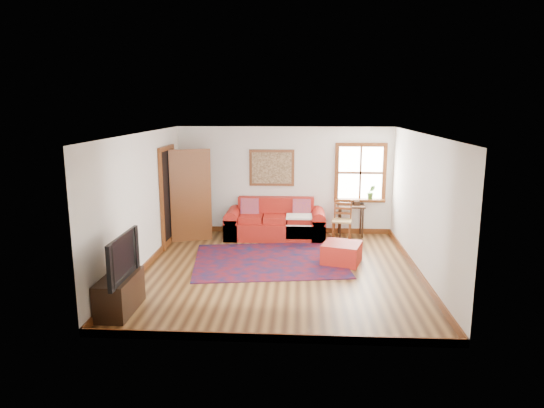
# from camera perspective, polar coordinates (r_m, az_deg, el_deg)

# --- Properties ---
(ground) EXTENTS (5.50, 5.50, 0.00)m
(ground) POSITION_cam_1_polar(r_m,az_deg,el_deg) (8.98, 0.86, -7.86)
(ground) COLOR #432712
(ground) RESTS_ON ground
(room_envelope) EXTENTS (5.04, 5.54, 2.52)m
(room_envelope) POSITION_cam_1_polar(r_m,az_deg,el_deg) (8.59, 0.90, 2.63)
(room_envelope) COLOR silver
(room_envelope) RESTS_ON ground
(window) EXTENTS (1.18, 0.20, 1.38)m
(window) POSITION_cam_1_polar(r_m,az_deg,el_deg) (11.38, 10.50, 2.93)
(window) COLOR white
(window) RESTS_ON ground
(doorway) EXTENTS (0.89, 1.08, 2.14)m
(doorway) POSITION_cam_1_polar(r_m,az_deg,el_deg) (10.73, -10.54, 1.09)
(doorway) COLOR black
(doorway) RESTS_ON ground
(framed_artwork) EXTENTS (1.05, 0.07, 0.85)m
(framed_artwork) POSITION_cam_1_polar(r_m,az_deg,el_deg) (11.28, -0.03, 4.27)
(framed_artwork) COLOR brown
(framed_artwork) RESTS_ON ground
(persian_rug) EXTENTS (3.17, 2.68, 0.02)m
(persian_rug) POSITION_cam_1_polar(r_m,az_deg,el_deg) (9.52, -0.32, -6.64)
(persian_rug) COLOR maroon
(persian_rug) RESTS_ON ground
(red_leather_sofa) EXTENTS (2.26, 0.93, 0.89)m
(red_leather_sofa) POSITION_cam_1_polar(r_m,az_deg,el_deg) (11.11, 0.42, -2.44)
(red_leather_sofa) COLOR #A81E15
(red_leather_sofa) RESTS_ON ground
(red_ottoman) EXTENTS (0.85, 0.85, 0.39)m
(red_ottoman) POSITION_cam_1_polar(r_m,az_deg,el_deg) (9.45, 8.19, -5.72)
(red_ottoman) COLOR #A81E15
(red_ottoman) RESTS_ON ground
(side_table) EXTENTS (0.61, 0.46, 0.73)m
(side_table) POSITION_cam_1_polar(r_m,az_deg,el_deg) (11.31, 9.29, -0.73)
(side_table) COLOR black
(side_table) RESTS_ON ground
(ladder_back_chair) EXTENTS (0.48, 0.47, 0.90)m
(ladder_back_chair) POSITION_cam_1_polar(r_m,az_deg,el_deg) (10.96, 8.27, -1.72)
(ladder_back_chair) COLOR tan
(ladder_back_chair) RESTS_ON ground
(media_cabinet) EXTENTS (0.44, 0.98, 0.54)m
(media_cabinet) POSITION_cam_1_polar(r_m,az_deg,el_deg) (7.56, -17.49, -10.04)
(media_cabinet) COLOR black
(media_cabinet) RESTS_ON ground
(television) EXTENTS (0.15, 1.13, 0.65)m
(television) POSITION_cam_1_polar(r_m,az_deg,el_deg) (7.28, -17.90, -5.96)
(television) COLOR black
(television) RESTS_ON media_cabinet
(candle_hurricane) EXTENTS (0.12, 0.12, 0.18)m
(candle_hurricane) POSITION_cam_1_polar(r_m,az_deg,el_deg) (7.81, -16.19, -6.52)
(candle_hurricane) COLOR silver
(candle_hurricane) RESTS_ON media_cabinet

